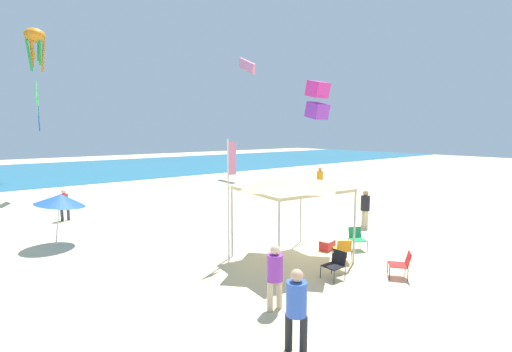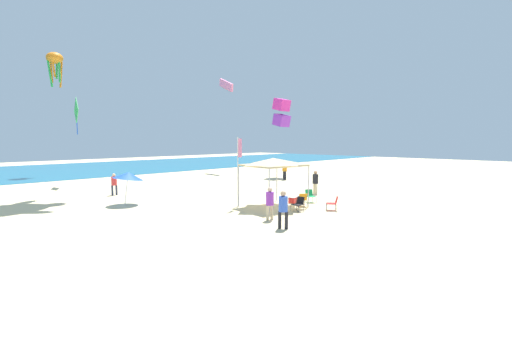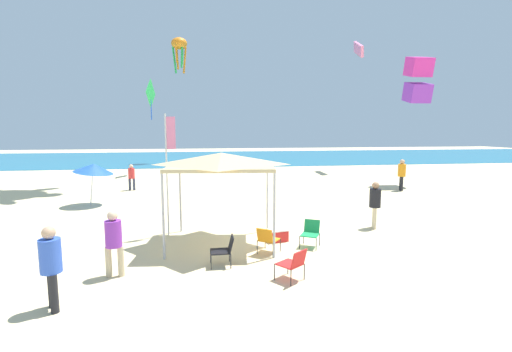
% 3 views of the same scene
% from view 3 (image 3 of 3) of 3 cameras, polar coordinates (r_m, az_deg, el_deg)
% --- Properties ---
extents(ground, '(120.00, 120.00, 0.10)m').
position_cam_3_polar(ground, '(12.80, 5.75, -9.57)').
color(ground, beige).
extents(ocean_strip, '(120.00, 26.25, 0.02)m').
position_cam_3_polar(ocean_strip, '(48.44, -5.11, 2.98)').
color(ocean_strip, teal).
rests_on(ocean_strip, ground).
extents(canopy_tent, '(3.52, 3.24, 2.95)m').
position_cam_3_polar(canopy_tent, '(11.42, -5.54, 2.42)').
color(canopy_tent, '#B7B7BC').
rests_on(canopy_tent, ground).
extents(beach_umbrella, '(1.89, 1.85, 2.19)m').
position_cam_3_polar(beach_umbrella, '(19.07, -24.42, 1.12)').
color(beach_umbrella, silver).
rests_on(beach_umbrella, ground).
extents(folding_chair_left_of_tent, '(0.76, 0.80, 0.82)m').
position_cam_3_polar(folding_chair_left_of_tent, '(11.60, 8.69, -8.72)').
color(folding_chair_left_of_tent, black).
rests_on(folding_chair_left_of_tent, ground).
extents(folding_chair_near_cooler, '(0.79, 0.81, 0.82)m').
position_cam_3_polar(folding_chair_near_cooler, '(8.98, 5.95, -13.50)').
color(folding_chair_near_cooler, black).
rests_on(folding_chair_near_cooler, ground).
extents(folding_chair_facing_ocean, '(0.79, 0.81, 0.82)m').
position_cam_3_polar(folding_chair_facing_ocean, '(10.79, 1.79, -9.87)').
color(folding_chair_facing_ocean, black).
rests_on(folding_chair_facing_ocean, ground).
extents(folding_chair_right_of_tent, '(0.63, 0.55, 0.82)m').
position_cam_3_polar(folding_chair_right_of_tent, '(9.94, -4.99, -11.41)').
color(folding_chair_right_of_tent, black).
rests_on(folding_chair_right_of_tent, ground).
extents(cooler_box, '(0.69, 0.53, 0.40)m').
position_cam_3_polar(cooler_box, '(12.05, 3.52, -9.37)').
color(cooler_box, red).
rests_on(cooler_box, ground).
extents(banner_flag, '(0.36, 0.06, 4.21)m').
position_cam_3_polar(banner_flag, '(12.66, -13.81, 1.95)').
color(banner_flag, silver).
rests_on(banner_flag, ground).
extents(person_kite_handler, '(0.45, 0.40, 1.69)m').
position_cam_3_polar(person_kite_handler, '(9.72, -21.71, -9.16)').
color(person_kite_handler, '#C6B28C').
rests_on(person_kite_handler, ground).
extents(person_by_tent, '(0.45, 0.49, 1.91)m').
position_cam_3_polar(person_by_tent, '(23.37, 22.16, 0.54)').
color(person_by_tent, black).
rests_on(person_by_tent, ground).
extents(person_beachcomber, '(0.42, 0.44, 1.76)m').
position_cam_3_polar(person_beachcomber, '(8.51, -29.84, -11.68)').
color(person_beachcomber, black).
rests_on(person_beachcomber, ground).
extents(person_watching_sky, '(0.42, 0.43, 1.75)m').
position_cam_3_polar(person_watching_sky, '(14.11, 18.39, -3.81)').
color(person_watching_sky, '#C6B28C').
rests_on(person_watching_sky, ground).
extents(person_far_stroller, '(0.41, 0.38, 1.59)m').
position_cam_3_polar(person_far_stroller, '(23.13, -19.18, 0.15)').
color(person_far_stroller, '#33384C').
rests_on(person_far_stroller, ground).
extents(kite_box_magenta, '(1.48, 1.69, 3.14)m').
position_cam_3_polar(kite_box_magenta, '(26.60, 24.37, 13.77)').
color(kite_box_magenta, '#E02D9E').
extents(kite_diamond_green, '(0.47, 2.24, 3.25)m').
position_cam_3_polar(kite_diamond_green, '(30.76, -16.40, 12.29)').
color(kite_diamond_green, green).
extents(kite_parafoil_pink, '(1.02, 3.28, 2.00)m').
position_cam_3_polar(kite_parafoil_pink, '(34.72, 15.99, 18.79)').
color(kite_parafoil_pink, pink).
extents(kite_octopus_orange, '(1.72, 1.72, 3.82)m').
position_cam_3_polar(kite_octopus_orange, '(42.54, -12.11, 19.64)').
color(kite_octopus_orange, orange).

